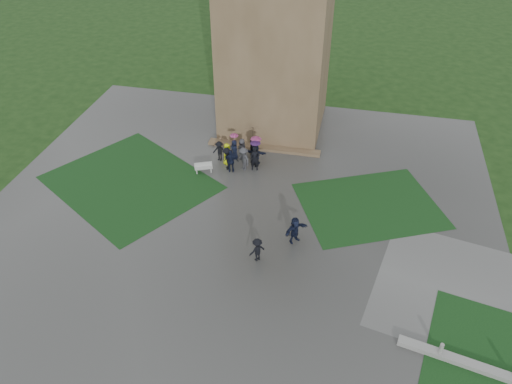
% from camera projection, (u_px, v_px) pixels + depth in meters
% --- Properties ---
extents(ground, '(120.00, 120.00, 0.00)m').
position_uv_depth(ground, '(230.00, 236.00, 31.46)').
color(ground, black).
extents(plaza, '(34.00, 34.00, 0.02)m').
position_uv_depth(plaza, '(237.00, 216.00, 33.02)').
color(plaza, '#343431').
rests_on(plaza, ground).
extents(lawn_inset_left, '(14.10, 13.46, 0.01)m').
position_uv_depth(lawn_inset_left, '(130.00, 182.00, 36.04)').
color(lawn_inset_left, black).
rests_on(lawn_inset_left, plaza).
extents(lawn_inset_right, '(11.12, 10.15, 0.01)m').
position_uv_depth(lawn_inset_right, '(369.00, 205.00, 33.89)').
color(lawn_inset_right, black).
rests_on(lawn_inset_right, plaza).
extents(tower, '(8.00, 8.00, 18.00)m').
position_uv_depth(tower, '(277.00, 18.00, 37.80)').
color(tower, brown).
rests_on(tower, ground).
extents(tower_plinth, '(9.00, 0.80, 0.22)m').
position_uv_depth(tower_plinth, '(264.00, 147.00, 39.67)').
color(tower_plinth, brown).
rests_on(tower_plinth, plaza).
extents(bench, '(1.37, 0.91, 0.76)m').
position_uv_depth(bench, '(204.00, 167.00, 36.89)').
color(bench, '#A9AAA5').
rests_on(bench, plaza).
extents(visitor_cluster, '(4.13, 3.55, 2.60)m').
position_uv_depth(visitor_cluster, '(242.00, 152.00, 37.40)').
color(visitor_cluster, black).
rests_on(visitor_cluster, plaza).
extents(pedestrian_mid, '(1.58, 1.66, 1.82)m').
position_uv_depth(pedestrian_mid, '(295.00, 230.00, 30.50)').
color(pedestrian_mid, black).
rests_on(pedestrian_mid, plaza).
extents(pedestrian_near, '(1.10, 1.08, 1.58)m').
position_uv_depth(pedestrian_near, '(257.00, 250.00, 29.27)').
color(pedestrian_near, black).
rests_on(pedestrian_near, plaza).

